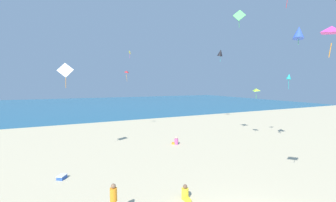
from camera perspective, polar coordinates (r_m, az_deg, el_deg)
ground_plane at (r=17.19m, az=-2.45°, el=-14.76°), size 120.00×120.00×0.00m
ocean_water at (r=63.01m, az=-18.93°, el=-0.85°), size 120.00×60.00×0.05m
cooler_box at (r=14.84m, az=-26.97°, el=-17.97°), size 0.61×0.66×0.24m
person_1 at (r=20.19m, az=2.18°, el=-10.97°), size 0.66×0.65×0.76m
person_2 at (r=10.04m, az=-14.62°, el=-24.26°), size 0.36×0.36×1.50m
person_4 at (r=11.35m, az=4.76°, el=-23.93°), size 0.37×0.60×0.74m
kite_yellow at (r=34.64m, az=-10.40°, el=12.82°), size 0.24×0.63×1.17m
kite_blue at (r=20.00m, az=32.07°, el=15.54°), size 1.20×1.11×1.47m
kite_white at (r=17.11m, az=-26.20°, el=7.48°), size 1.14×0.45×1.83m
kite_black at (r=31.71m, az=14.08°, el=12.64°), size 0.78×0.99×1.83m
kite_red at (r=25.99m, az=-11.16°, el=7.82°), size 0.68×0.63×1.32m
kite_magenta at (r=10.90m, az=38.10°, el=15.09°), size 0.88×0.69×1.25m
kite_green at (r=20.12m, az=18.86°, el=21.17°), size 0.77×0.78×1.52m
kite_teal at (r=21.78m, az=30.10°, el=5.80°), size 0.55×0.50×1.43m
kite_lime at (r=22.89m, az=22.90°, el=2.85°), size 0.60×0.73×1.10m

